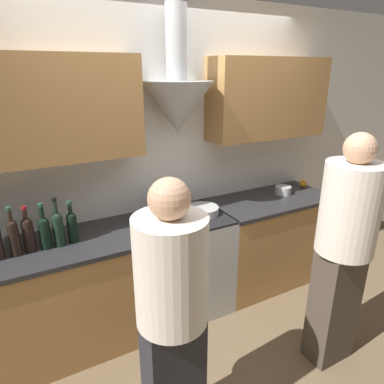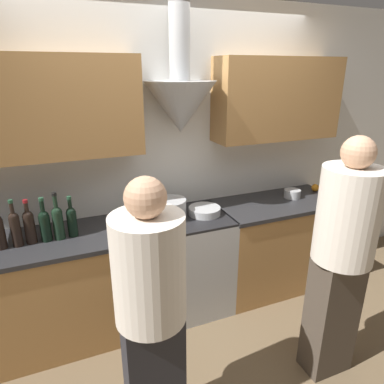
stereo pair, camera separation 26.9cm
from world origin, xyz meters
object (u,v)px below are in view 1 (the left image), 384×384
Objects in this scene: wine_bottle_6 at (28,233)px; stock_pot at (169,210)px; wine_bottle_8 at (58,227)px; orange_fruit at (303,184)px; wine_bottle_7 at (44,231)px; saucepan at (283,190)px; person_foreground_right at (344,246)px; person_foreground_left at (172,310)px; mixing_bowl at (203,210)px; wine_bottle_9 at (72,225)px; stove_range at (187,262)px; wine_bottle_5 at (14,236)px.

stock_pot is at bearing 1.66° from wine_bottle_6.
wine_bottle_8 is 4.77× the size of orange_fruit.
wine_bottle_7 is 2.19m from saucepan.
person_foreground_right is (0.81, -1.05, -0.04)m from stock_pot.
stock_pot is 1.78× the size of saucepan.
wine_bottle_7 is 2.12× the size of saucepan.
wine_bottle_8 is at bearing -177.38° from orange_fruit.
saucepan is 0.09× the size of person_foreground_right.
wine_bottle_6 is at bearing -177.77° from orange_fruit.
mixing_bowl is at bearing 52.43° from person_foreground_left.
saucepan is 0.10× the size of person_foreground_left.
wine_bottle_9 is 1.12× the size of stock_pot.
orange_fruit is (1.42, 0.09, 0.48)m from stove_range.
wine_bottle_5 reaches higher than wine_bottle_7.
person_foreground_left reaches higher than wine_bottle_8.
wine_bottle_7 is 1.25m from mixing_bowl.
stove_range is 1.23m from person_foreground_left.
stock_pot is 1.11m from person_foreground_left.
person_foreground_left is (-0.60, -0.99, 0.42)m from stove_range.
wine_bottle_9 is (0.18, 0.01, -0.00)m from wine_bottle_7.
orange_fruit is (2.62, 0.10, -0.10)m from wine_bottle_6.
wine_bottle_5 is at bearing -177.66° from wine_bottle_9.
wine_bottle_7 is at bearing 2.24° from wine_bottle_5.
wine_bottle_8 is 1.30× the size of mixing_bowl.
stove_range is 2.72× the size of wine_bottle_6.
wine_bottle_7 is (0.19, 0.01, -0.01)m from wine_bottle_5.
stock_pot reaches higher than stove_range.
orange_fruit is at bearing 10.34° from saucepan.
wine_bottle_9 is at bearing 179.61° from mixing_bowl.
stove_range is 1.50m from orange_fruit.
mixing_bowl is (1.16, 0.00, -0.11)m from wine_bottle_8.
wine_bottle_9 reaches higher than saucepan.
person_foreground_left reaches higher than stove_range.
wine_bottle_5 is 2.38m from saucepan.
person_foreground_left is (-1.69, -1.02, -0.06)m from saucepan.
saucepan is (2.37, 0.06, -0.10)m from wine_bottle_5.
person_foreground_right is (-0.76, -1.12, 0.01)m from orange_fruit.
wine_bottle_5 is 0.37m from wine_bottle_9.
orange_fruit is (2.43, 0.11, -0.10)m from wine_bottle_8.
wine_bottle_7 is at bearing -3.45° from wine_bottle_6.
person_foreground_left is at bearing -67.34° from wine_bottle_8.
wine_bottle_7 is 0.94m from stock_pot.
person_foreground_right is (1.67, -1.01, -0.10)m from wine_bottle_8.
wine_bottle_6 is 1.18× the size of stock_pot.
wine_bottle_6 is at bearing -179.65° from wine_bottle_9.
mixing_bowl is 1.28m from orange_fruit.
wine_bottle_7 is 0.93× the size of wine_bottle_8.
wine_bottle_5 is at bearing 125.11° from person_foreground_left.
wine_bottle_6 is at bearing 177.26° from wine_bottle_8.
wine_bottle_5 is 0.27m from wine_bottle_8.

